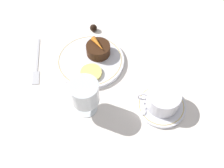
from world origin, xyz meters
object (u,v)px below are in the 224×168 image
at_px(dinner_plate, 90,61).
at_px(fork, 37,65).
at_px(coffee_cup, 163,99).
at_px(dessert_cake, 98,49).
at_px(wine_glass, 85,94).

height_order(dinner_plate, fork, dinner_plate).
distance_m(dinner_plate, coffee_cup, 0.27).
xyz_separation_m(dinner_plate, dessert_cake, (-0.02, -0.03, 0.02)).
relative_size(dinner_plate, fork, 1.16).
bearing_deg(fork, wine_glass, 143.68).
bearing_deg(coffee_cup, fork, -14.57).
height_order(wine_glass, dessert_cake, wine_glass).
height_order(wine_glass, fork, wine_glass).
bearing_deg(coffee_cup, dinner_plate, -31.04).
distance_m(dinner_plate, dessert_cake, 0.05).
bearing_deg(dessert_cake, wine_glass, 88.33).
xyz_separation_m(dinner_plate, coffee_cup, (-0.23, 0.14, 0.03)).
xyz_separation_m(coffee_cup, wine_glass, (0.22, 0.03, 0.04)).
height_order(fork, dessert_cake, dessert_cake).
distance_m(dinner_plate, fork, 0.18).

